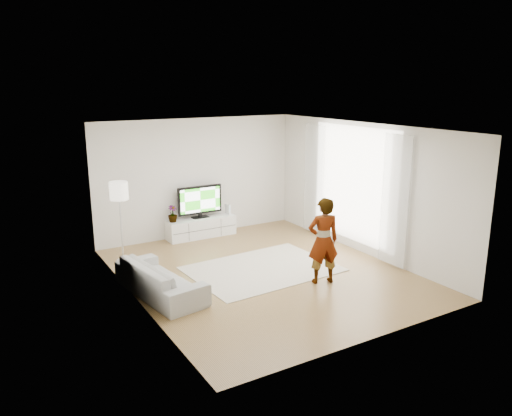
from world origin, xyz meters
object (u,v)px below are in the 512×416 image
rug (262,269)px  player (323,241)px  floor_lamp (119,194)px  sofa (160,278)px  media_console (201,227)px  television (200,201)px

rug → player: (0.59, -1.14, 0.81)m
rug → floor_lamp: floor_lamp is taller
rug → player: bearing=-62.5°
sofa → floor_lamp: 2.29m
player → sofa: bearing=-3.9°
player → sofa: (-2.74, 1.03, -0.52)m
sofa → floor_lamp: bearing=-6.5°
rug → floor_lamp: (-2.23, 1.89, 1.41)m
media_console → floor_lamp: floor_lamp is taller
media_console → rug: media_console is taller
player → sofa: 2.98m
television → floor_lamp: (-2.09, -0.73, 0.53)m
floor_lamp → media_console: bearing=18.4°
player → television: bearing=-62.3°
sofa → floor_lamp: size_ratio=1.20×
media_console → sofa: (-2.01, -2.70, 0.06)m
media_console → television: (0.00, 0.03, 0.65)m
player → floor_lamp: bearing=-30.3°
media_console → sofa: 3.37m
sofa → television: bearing=-45.2°
television → player: player is taller
sofa → media_console: bearing=-45.4°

